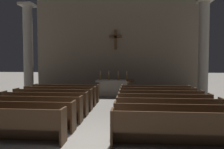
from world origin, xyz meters
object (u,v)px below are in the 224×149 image
Objects in this scene: pew_right_row_1 at (182,129)px; pew_right_row_7 at (155,94)px; pew_left_row_5 at (53,99)px; pew_right_row_3 at (168,111)px; candlestick_inner_left at (109,77)px; candlestick_outer_right at (127,77)px; pew_left_row_3 at (33,109)px; pew_left_row_2 at (19,115)px; lectern at (130,90)px; pew_right_row_6 at (157,97)px; column_left_second at (28,51)px; pew_right_row_4 at (164,105)px; column_right_second at (203,51)px; pew_left_row_6 at (60,96)px; pew_right_row_5 at (160,101)px; pew_left_row_7 at (66,93)px; candlestick_outer_left at (100,77)px; candlestick_inner_right at (118,77)px; pew_left_row_4 at (44,103)px; pew_right_row_2 at (174,119)px; altar at (113,87)px.

pew_right_row_7 is at bearing 90.00° from pew_right_row_1.
pew_left_row_5 and pew_right_row_3 have the same top height.
candlestick_outer_right is at bearing 0.00° from candlestick_inner_left.
pew_left_row_3 is 7.17m from candlestick_outer_right.
candlestick_inner_left is 1.15m from candlestick_outer_right.
pew_left_row_2 is at bearing -90.00° from pew_left_row_3.
pew_right_row_1 is at bearing -79.65° from lectern.
pew_right_row_6 is at bearing -59.01° from lectern.
candlestick_outer_right reaches higher than pew_right_row_1.
pew_right_row_4 is at bearing -31.94° from column_left_second.
column_right_second reaches higher than pew_right_row_7.
pew_left_row_6 is 1.00× the size of pew_right_row_1.
pew_right_row_3 is 1.00× the size of pew_right_row_5.
pew_left_row_7 is at bearing 168.17° from pew_right_row_6.
pew_right_row_6 is at bearing 0.00° from pew_left_row_6.
pew_left_row_3 is 6.58m from candlestick_outer_left.
candlestick_inner_right reaches higher than pew_right_row_7.
pew_left_row_6 is 4.07m from lectern.
pew_left_row_6 and pew_right_row_6 have the same top height.
candlestick_inner_right reaches higher than pew_left_row_5.
column_right_second reaches higher than candlestick_outer_left.
pew_left_row_4 is 0.99m from pew_left_row_5.
pew_left_row_4 is at bearing -116.50° from candlestick_inner_right.
pew_right_row_2 is 1.00× the size of pew_right_row_5.
pew_left_row_3 is at bearing -116.89° from candlestick_outer_right.
pew_right_row_6 is 0.61× the size of column_right_second.
pew_left_row_7 is at bearing 180.00° from pew_right_row_7.
candlestick_inner_right is (5.66, 0.54, -1.63)m from column_left_second.
pew_left_row_7 is 6.20× the size of candlestick_inner_right.
pew_left_row_6 is 6.20m from pew_right_row_2.
candlestick_inner_left is (-0.30, 0.00, 0.65)m from altar.
pew_left_row_2 is 0.61× the size of column_right_second.
pew_right_row_1 is 3.98m from pew_right_row_5.
pew_left_row_6 is 0.61× the size of column_left_second.
altar is 3.86× the size of candlestick_outer_right.
candlestick_inner_right is (-2.07, 4.37, 0.71)m from pew_right_row_5.
pew_left_row_3 is 2.98m from pew_left_row_6.
column_right_second is (7.74, 2.83, 2.34)m from pew_left_row_6.
candlestick_outer_left is at bearing 70.76° from pew_left_row_5.
candlestick_outer_left is at bearing 175.04° from column_right_second.
pew_left_row_4 is 3.06× the size of lectern.
pew_right_row_2 is 6.20× the size of candlestick_inner_right.
candlestick_inner_right is 0.55m from candlestick_outer_right.
column_right_second is (2.99, 1.84, 2.34)m from pew_right_row_7.
column_left_second reaches higher than altar.
lectern is at bearing -41.24° from candlestick_inner_left.
pew_right_row_4 is at bearing -68.85° from candlestick_inner_right.
pew_right_row_1 and pew_right_row_6 have the same top height.
candlestick_outer_left is 1.00× the size of candlestick_outer_right.
pew_left_row_3 is 6.20× the size of candlestick_inner_right.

